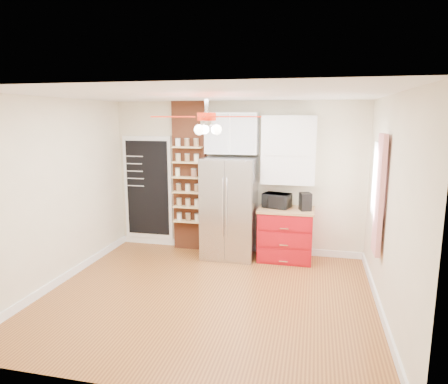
% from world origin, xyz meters
% --- Properties ---
extents(floor, '(4.50, 4.50, 0.00)m').
position_xyz_m(floor, '(0.00, 0.00, 0.00)').
color(floor, '#985E26').
rests_on(floor, ground).
extents(ceiling, '(4.50, 4.50, 0.00)m').
position_xyz_m(ceiling, '(0.00, 0.00, 2.70)').
color(ceiling, white).
rests_on(ceiling, wall_back).
extents(wall_back, '(4.50, 0.02, 2.70)m').
position_xyz_m(wall_back, '(0.00, 2.00, 1.35)').
color(wall_back, beige).
rests_on(wall_back, floor).
extents(wall_front, '(4.50, 0.02, 2.70)m').
position_xyz_m(wall_front, '(0.00, -2.00, 1.35)').
color(wall_front, beige).
rests_on(wall_front, floor).
extents(wall_left, '(0.02, 4.00, 2.70)m').
position_xyz_m(wall_left, '(-2.25, 0.00, 1.35)').
color(wall_left, beige).
rests_on(wall_left, floor).
extents(wall_right, '(0.02, 4.00, 2.70)m').
position_xyz_m(wall_right, '(2.25, 0.00, 1.35)').
color(wall_right, beige).
rests_on(wall_right, floor).
extents(chalkboard, '(0.95, 0.05, 1.95)m').
position_xyz_m(chalkboard, '(-1.70, 1.96, 1.10)').
color(chalkboard, white).
rests_on(chalkboard, wall_back).
extents(brick_pillar, '(0.60, 0.16, 2.70)m').
position_xyz_m(brick_pillar, '(-0.85, 1.92, 1.35)').
color(brick_pillar, brown).
rests_on(brick_pillar, floor).
extents(fridge, '(0.90, 0.70, 1.75)m').
position_xyz_m(fridge, '(-0.05, 1.63, 0.88)').
color(fridge, '#A9A9AE').
rests_on(fridge, floor).
extents(upper_glass_cabinet, '(0.90, 0.35, 0.70)m').
position_xyz_m(upper_glass_cabinet, '(-0.05, 1.82, 2.15)').
color(upper_glass_cabinet, white).
rests_on(upper_glass_cabinet, wall_back).
extents(red_cabinet, '(0.94, 0.64, 0.90)m').
position_xyz_m(red_cabinet, '(0.92, 1.68, 0.45)').
color(red_cabinet, '#9C0912').
rests_on(red_cabinet, floor).
extents(upper_shelf_unit, '(0.90, 0.30, 1.15)m').
position_xyz_m(upper_shelf_unit, '(0.92, 1.85, 1.88)').
color(upper_shelf_unit, white).
rests_on(upper_shelf_unit, wall_back).
extents(window, '(0.04, 0.75, 1.05)m').
position_xyz_m(window, '(2.23, 0.90, 1.55)').
color(window, white).
rests_on(window, wall_right).
extents(curtain, '(0.06, 0.40, 1.55)m').
position_xyz_m(curtain, '(2.18, 0.35, 1.45)').
color(curtain, red).
rests_on(curtain, wall_right).
extents(ceiling_fan, '(1.40, 1.40, 0.44)m').
position_xyz_m(ceiling_fan, '(0.00, 0.00, 2.42)').
color(ceiling_fan, silver).
rests_on(ceiling_fan, ceiling).
extents(toaster_oven, '(0.51, 0.42, 0.25)m').
position_xyz_m(toaster_oven, '(0.75, 1.73, 1.02)').
color(toaster_oven, black).
rests_on(toaster_oven, red_cabinet).
extents(coffee_maker, '(0.23, 0.25, 0.29)m').
position_xyz_m(coffee_maker, '(1.23, 1.64, 1.05)').
color(coffee_maker, black).
rests_on(coffee_maker, red_cabinet).
extents(canister_left, '(0.12, 0.12, 0.13)m').
position_xyz_m(canister_left, '(1.26, 1.60, 0.97)').
color(canister_left, '#B80A1A').
rests_on(canister_left, red_cabinet).
extents(canister_right, '(0.11, 0.11, 0.14)m').
position_xyz_m(canister_right, '(1.29, 1.64, 0.97)').
color(canister_right, '#A40925').
rests_on(canister_right, red_cabinet).
extents(pantry_jar_oats, '(0.09, 0.09, 0.14)m').
position_xyz_m(pantry_jar_oats, '(-1.04, 1.80, 1.44)').
color(pantry_jar_oats, '#F1EEB8').
rests_on(pantry_jar_oats, brick_pillar).
extents(pantry_jar_beans, '(0.13, 0.13, 0.14)m').
position_xyz_m(pantry_jar_beans, '(-0.72, 1.75, 1.44)').
color(pantry_jar_beans, '#8E6148').
rests_on(pantry_jar_beans, brick_pillar).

